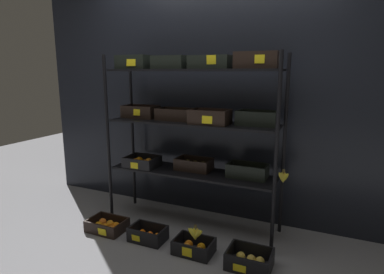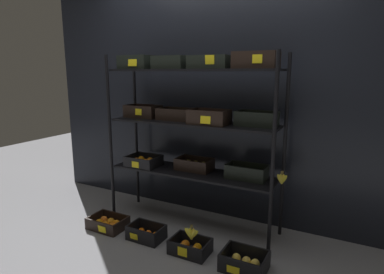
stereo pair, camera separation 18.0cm
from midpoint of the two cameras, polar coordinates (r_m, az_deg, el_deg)
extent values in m
plane|color=gray|center=(3.34, -1.60, -15.25)|extent=(10.00, 10.00, 0.00)
cube|color=black|center=(3.37, 1.36, 7.90)|extent=(4.05, 0.12, 2.59)
cylinder|color=black|center=(3.33, -16.19, -0.58)|extent=(0.03, 0.03, 1.67)
cylinder|color=black|center=(2.61, 12.79, -3.72)|extent=(0.03, 0.03, 1.67)
cylinder|color=black|center=(3.66, -11.93, 0.68)|extent=(0.03, 0.03, 1.67)
cylinder|color=black|center=(3.01, 14.42, -1.75)|extent=(0.03, 0.03, 1.67)
cube|color=black|center=(3.13, -1.65, -6.31)|extent=(1.62, 0.39, 0.02)
cube|color=black|center=(3.02, -1.71, 2.52)|extent=(1.62, 0.39, 0.02)
cube|color=black|center=(2.98, -1.76, 11.80)|extent=(1.62, 0.39, 0.02)
cube|color=black|center=(3.34, -10.37, -5.07)|extent=(0.33, 0.26, 0.01)
cube|color=black|center=(3.23, -11.62, -4.72)|extent=(0.33, 0.02, 0.09)
cube|color=black|center=(3.42, -9.27, -3.72)|extent=(0.33, 0.02, 0.09)
cube|color=black|center=(3.42, -12.56, -3.88)|extent=(0.02, 0.22, 0.09)
cube|color=black|center=(3.24, -8.14, -4.54)|extent=(0.02, 0.22, 0.09)
sphere|color=orange|center=(3.33, -11.64, -4.40)|extent=(0.07, 0.07, 0.07)
sphere|color=orange|center=(3.27, -9.98, -4.63)|extent=(0.07, 0.07, 0.07)
sphere|color=orange|center=(3.39, -10.85, -4.11)|extent=(0.07, 0.07, 0.07)
sphere|color=orange|center=(3.33, -9.27, -4.34)|extent=(0.07, 0.07, 0.07)
cube|color=yellow|center=(3.23, -11.81, -5.01)|extent=(0.08, 0.00, 0.06)
cube|color=black|center=(3.19, -1.28, -5.71)|extent=(0.35, 0.22, 0.01)
cube|color=black|center=(3.08, -2.09, -5.19)|extent=(0.35, 0.02, 0.10)
cube|color=black|center=(3.26, -0.52, -4.27)|extent=(0.35, 0.02, 0.10)
cube|color=black|center=(3.24, -3.96, -4.37)|extent=(0.02, 0.18, 0.10)
cube|color=black|center=(3.10, 1.52, -5.08)|extent=(0.02, 0.18, 0.10)
sphere|color=#E7C74A|center=(3.19, -2.82, -4.93)|extent=(0.07, 0.07, 0.07)
sphere|color=gold|center=(3.15, -1.46, -5.11)|extent=(0.07, 0.07, 0.07)
sphere|color=#D0B655|center=(3.12, -0.17, -5.27)|extent=(0.07, 0.07, 0.07)
sphere|color=gold|center=(3.23, -2.39, -4.69)|extent=(0.07, 0.07, 0.07)
sphere|color=gold|center=(3.20, -1.09, -4.86)|extent=(0.07, 0.07, 0.07)
sphere|color=#D9C24E|center=(3.16, 0.32, -5.05)|extent=(0.07, 0.07, 0.07)
cube|color=black|center=(2.99, 8.07, -6.99)|extent=(0.36, 0.20, 0.01)
cube|color=black|center=(2.88, 7.58, -6.34)|extent=(0.36, 0.02, 0.12)
cube|color=black|center=(3.06, 8.60, -5.34)|extent=(0.36, 0.02, 0.12)
cube|color=black|center=(3.02, 4.96, -5.46)|extent=(0.02, 0.17, 0.12)
cube|color=black|center=(2.93, 11.36, -6.18)|extent=(0.02, 0.17, 0.12)
sphere|color=#81B83C|center=(2.97, 6.29, -6.20)|extent=(0.07, 0.07, 0.07)
sphere|color=#8AB33B|center=(2.95, 7.92, -6.38)|extent=(0.07, 0.07, 0.07)
sphere|color=#8CB837|center=(2.93, 9.66, -6.55)|extent=(0.07, 0.07, 0.07)
sphere|color=#90C334|center=(3.02, 6.69, -5.92)|extent=(0.07, 0.07, 0.07)
sphere|color=#91B045|center=(3.00, 8.26, -6.09)|extent=(0.07, 0.07, 0.07)
sphere|color=#96B544|center=(2.98, 9.73, -6.26)|extent=(0.07, 0.07, 0.07)
cube|color=black|center=(3.35, -10.58, 3.50)|extent=(0.35, 0.21, 0.01)
cube|color=black|center=(3.26, -11.61, 4.36)|extent=(0.35, 0.02, 0.11)
cube|color=black|center=(3.42, -9.68, 4.76)|extent=(0.35, 0.02, 0.11)
cube|color=black|center=(3.44, -12.94, 4.67)|extent=(0.02, 0.18, 0.11)
cube|color=black|center=(3.25, -8.16, 4.45)|extent=(0.02, 0.18, 0.11)
sphere|color=red|center=(3.37, -12.15, 4.20)|extent=(0.07, 0.07, 0.07)
sphere|color=red|center=(3.32, -10.93, 4.15)|extent=(0.07, 0.07, 0.07)
sphere|color=red|center=(3.28, -9.67, 4.09)|extent=(0.07, 0.07, 0.07)
sphere|color=red|center=(3.42, -11.49, 4.32)|extent=(0.07, 0.07, 0.07)
sphere|color=red|center=(3.37, -10.33, 4.27)|extent=(0.07, 0.07, 0.07)
sphere|color=red|center=(3.32, -9.09, 4.20)|extent=(0.07, 0.07, 0.07)
cube|color=yellow|center=(3.24, -11.37, 4.31)|extent=(0.08, 0.01, 0.06)
cube|color=black|center=(3.14, -4.56, 3.14)|extent=(0.36, 0.22, 0.01)
cube|color=black|center=(3.05, -5.48, 3.95)|extent=(0.36, 0.02, 0.10)
cube|color=black|center=(3.22, -3.72, 4.39)|extent=(0.36, 0.02, 0.10)
cube|color=black|center=(3.22, -7.24, 4.32)|extent=(0.02, 0.18, 0.10)
cube|color=black|center=(3.06, -1.78, 4.02)|extent=(0.02, 0.18, 0.10)
ellipsoid|color=yellow|center=(3.15, -6.39, 3.96)|extent=(0.06, 0.06, 0.08)
ellipsoid|color=yellow|center=(3.13, -5.33, 3.91)|extent=(0.06, 0.06, 0.08)
ellipsoid|color=yellow|center=(3.10, -4.36, 3.86)|extent=(0.06, 0.06, 0.08)
ellipsoid|color=yellow|center=(3.06, -3.22, 3.78)|extent=(0.06, 0.06, 0.08)
ellipsoid|color=yellow|center=(3.21, -5.90, 4.10)|extent=(0.06, 0.06, 0.08)
ellipsoid|color=yellow|center=(3.18, -4.80, 4.04)|extent=(0.06, 0.06, 0.08)
ellipsoid|color=yellow|center=(3.15, -3.78, 3.99)|extent=(0.06, 0.06, 0.08)
ellipsoid|color=yellow|center=(3.12, -2.79, 3.92)|extent=(0.06, 0.06, 0.08)
cube|color=black|center=(2.89, 1.41, 2.44)|extent=(0.35, 0.22, 0.01)
cube|color=black|center=(2.79, 0.59, 3.48)|extent=(0.35, 0.02, 0.12)
cube|color=black|center=(2.98, 2.19, 3.98)|extent=(0.35, 0.02, 0.12)
cube|color=black|center=(2.95, -1.61, 3.92)|extent=(0.02, 0.19, 0.12)
cube|color=black|center=(2.82, 4.58, 3.54)|extent=(0.02, 0.19, 0.12)
sphere|color=orange|center=(2.90, -0.55, 3.19)|extent=(0.06, 0.06, 0.06)
sphere|color=orange|center=(2.87, 0.44, 3.09)|extent=(0.06, 0.06, 0.06)
sphere|color=orange|center=(2.85, 1.78, 3.03)|extent=(0.06, 0.06, 0.06)
sphere|color=orange|center=(2.82, 2.98, 2.92)|extent=(0.06, 0.06, 0.06)
sphere|color=orange|center=(2.96, -0.14, 3.35)|extent=(0.06, 0.06, 0.06)
sphere|color=orange|center=(2.93, 1.05, 3.26)|extent=(0.06, 0.06, 0.06)
sphere|color=orange|center=(2.90, 2.20, 3.19)|extent=(0.06, 0.06, 0.06)
sphere|color=orange|center=(2.88, 3.56, 3.11)|extent=(0.06, 0.06, 0.06)
cube|color=yellow|center=(2.78, 0.84, 3.06)|extent=(0.10, 0.01, 0.07)
cube|color=black|center=(2.86, 9.74, 2.19)|extent=(0.35, 0.21, 0.01)
cube|color=black|center=(2.76, 9.27, 3.21)|extent=(0.35, 0.02, 0.12)
cube|color=black|center=(2.95, 10.26, 3.70)|extent=(0.35, 0.02, 0.12)
cube|color=black|center=(2.90, 6.58, 3.68)|extent=(0.02, 0.18, 0.12)
cube|color=black|center=(2.82, 13.07, 3.23)|extent=(0.02, 0.18, 0.12)
ellipsoid|color=tan|center=(2.85, 8.06, 3.24)|extent=(0.07, 0.07, 0.09)
ellipsoid|color=#BBBD53|center=(2.83, 9.63, 3.13)|extent=(0.07, 0.07, 0.09)
ellipsoid|color=#ABBD51|center=(2.81, 11.28, 3.01)|extent=(0.07, 0.07, 0.09)
ellipsoid|color=tan|center=(2.91, 8.29, 3.40)|extent=(0.07, 0.07, 0.09)
ellipsoid|color=#B6C150|center=(2.89, 9.96, 3.29)|extent=(0.07, 0.07, 0.09)
ellipsoid|color=#B0B850|center=(2.86, 11.46, 3.16)|extent=(0.07, 0.07, 0.09)
cube|color=black|center=(3.26, -11.68, 11.83)|extent=(0.33, 0.22, 0.01)
cube|color=black|center=(3.18, -12.84, 12.99)|extent=(0.33, 0.02, 0.12)
cube|color=black|center=(3.35, -10.66, 12.99)|extent=(0.33, 0.02, 0.12)
cube|color=black|center=(3.36, -13.92, 12.85)|extent=(0.02, 0.19, 0.12)
cube|color=black|center=(3.18, -9.40, 13.12)|extent=(0.02, 0.19, 0.12)
sphere|color=#6C2D53|center=(3.29, -13.43, 12.27)|extent=(0.05, 0.05, 0.05)
sphere|color=#5D1C4D|center=(3.25, -12.54, 12.33)|extent=(0.05, 0.05, 0.05)
sphere|color=#5C284C|center=(3.21, -11.67, 12.37)|extent=(0.05, 0.05, 0.05)
sphere|color=#582551|center=(3.18, -10.71, 12.42)|extent=(0.05, 0.05, 0.05)
sphere|color=#59244D|center=(3.34, -12.60, 12.29)|extent=(0.05, 0.05, 0.05)
sphere|color=#61165B|center=(3.31, -11.70, 12.34)|extent=(0.05, 0.05, 0.05)
sphere|color=#56244F|center=(3.27, -10.92, 12.38)|extent=(0.05, 0.05, 0.05)
sphere|color=#5A2B57|center=(3.24, -10.02, 12.43)|extent=(0.05, 0.05, 0.05)
cube|color=yellow|center=(3.15, -12.43, 12.84)|extent=(0.10, 0.01, 0.07)
cube|color=black|center=(3.06, -5.41, 12.05)|extent=(0.32, 0.24, 0.01)
cube|color=black|center=(2.97, -6.51, 13.20)|extent=(0.32, 0.02, 0.11)
cube|color=black|center=(3.16, -4.42, 13.13)|extent=(0.32, 0.02, 0.11)
cube|color=black|center=(3.14, -7.89, 13.07)|extent=(0.02, 0.20, 0.11)
cube|color=black|center=(2.99, -2.85, 13.25)|extent=(0.02, 0.20, 0.11)
ellipsoid|color=brown|center=(3.07, -7.22, 12.75)|extent=(0.05, 0.05, 0.07)
ellipsoid|color=brown|center=(3.05, -6.31, 12.78)|extent=(0.05, 0.05, 0.07)
ellipsoid|color=brown|center=(3.01, -5.31, 12.81)|extent=(0.05, 0.05, 0.07)
ellipsoid|color=brown|center=(2.98, -4.30, 12.84)|extent=(0.05, 0.05, 0.07)
ellipsoid|color=brown|center=(3.14, -6.48, 12.74)|extent=(0.05, 0.05, 0.07)
ellipsoid|color=brown|center=(3.11, -5.61, 12.77)|extent=(0.05, 0.05, 0.07)
ellipsoid|color=brown|center=(3.08, -4.57, 12.80)|extent=(0.05, 0.05, 0.07)
ellipsoid|color=brown|center=(3.05, -3.64, 12.82)|extent=(0.05, 0.05, 0.07)
cube|color=black|center=(2.89, 1.56, 12.13)|extent=(0.37, 0.23, 0.01)
cube|color=black|center=(2.79, 0.71, 13.33)|extent=(0.37, 0.02, 0.10)
cube|color=black|center=(2.99, 2.37, 13.20)|extent=(0.37, 0.02, 0.10)
cube|color=black|center=(2.96, -1.64, 13.22)|extent=(0.02, 0.20, 0.10)
cube|color=black|center=(2.83, 4.94, 13.27)|extent=(0.02, 0.20, 0.10)
sphere|color=orange|center=(2.90, -0.35, 12.98)|extent=(0.07, 0.07, 0.07)
sphere|color=orange|center=(2.86, 1.23, 13.00)|extent=(0.07, 0.07, 0.07)
sphere|color=orange|center=(2.83, 2.98, 13.00)|extent=(0.07, 0.07, 0.07)
sphere|color=orange|center=(2.96, 0.20, 12.95)|extent=(0.07, 0.07, 0.07)
sphere|color=orange|center=(2.92, 1.68, 12.96)|extent=(0.07, 0.07, 0.07)
sphere|color=orange|center=(2.89, 3.41, 12.96)|extent=(0.07, 0.07, 0.07)
cube|color=yellow|center=(2.77, 1.53, 13.58)|extent=(0.08, 0.01, 0.08)
cube|color=black|center=(2.75, 9.62, 12.00)|extent=(0.36, 0.21, 0.01)
cube|color=black|center=(2.65, 9.11, 13.52)|extent=(0.36, 0.02, 0.12)
cube|color=black|center=(2.85, 10.19, 13.34)|extent=(0.36, 0.02, 0.12)
cube|color=black|center=(2.80, 6.20, 13.49)|extent=(0.02, 0.18, 0.12)
cube|color=black|center=(2.71, 13.25, 13.32)|extent=(0.02, 0.18, 0.12)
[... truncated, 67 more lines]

